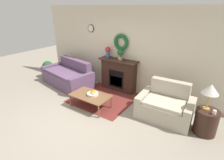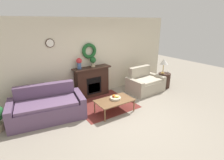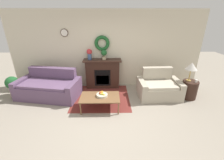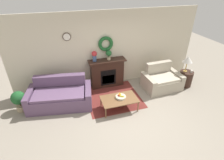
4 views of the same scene
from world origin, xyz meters
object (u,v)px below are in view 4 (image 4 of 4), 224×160
couch_left (60,96)px  potted_plant_floor_by_couch (19,99)px  vase_on_mantel_left (94,55)px  fireplace (107,73)px  mug (192,71)px  table_lamp (188,60)px  fruit_bowl (121,96)px  loveseat_right (162,80)px  coffee_table (119,100)px  side_table_by_loveseat (186,79)px  potted_plant_on_mantel (109,54)px

couch_left → potted_plant_floor_by_couch: 1.21m
vase_on_mantel_left → fireplace: bearing=-0.7°
fireplace → mug: 3.08m
couch_left → table_lamp: table_lamp is taller
table_lamp → fruit_bowl: bearing=-167.9°
fruit_bowl → couch_left: bearing=157.4°
loveseat_right → vase_on_mantel_left: 2.61m
loveseat_right → mug: bearing=-12.8°
coffee_table → loveseat_right: bearing=20.3°
mug → vase_on_mantel_left: size_ratio=0.24×
coffee_table → potted_plant_floor_by_couch: size_ratio=1.63×
fruit_bowl → side_table_by_loveseat: bearing=10.9°
couch_left → coffee_table: bearing=-14.4°
table_lamp → vase_on_mantel_left: size_ratio=1.61×
vase_on_mantel_left → potted_plant_floor_by_couch: 2.72m
fireplace → vase_on_mantel_left: (-0.44, 0.01, 0.74)m
fireplace → fruit_bowl: bearing=-88.7°
potted_plant_on_mantel → potted_plant_floor_by_couch: (-3.01, -0.60, -0.87)m
couch_left → coffee_table: couch_left is taller
loveseat_right → couch_left: bearing=176.8°
table_lamp → potted_plant_on_mantel: size_ratio=1.70×
loveseat_right → potted_plant_floor_by_couch: 4.81m
couch_left → mug: bearing=6.5°
fruit_bowl → vase_on_mantel_left: bearing=108.5°
couch_left → fruit_bowl: (1.77, -0.74, 0.11)m
fireplace → coffee_table: fireplace is taller
coffee_table → vase_on_mantel_left: size_ratio=3.00×
fireplace → table_lamp: 2.92m
side_table_by_loveseat → potted_plant_on_mantel: (-2.75, 0.85, 0.99)m
loveseat_right → table_lamp: table_lamp is taller
loveseat_right → vase_on_mantel_left: size_ratio=3.69×
side_table_by_loveseat → vase_on_mantel_left: (-3.26, 0.87, 0.99)m
coffee_table → fruit_bowl: bearing=37.3°
couch_left → fruit_bowl: bearing=-12.6°
potted_plant_floor_by_couch → potted_plant_on_mantel: bearing=11.2°
couch_left → potted_plant_floor_by_couch: (-1.21, 0.06, 0.09)m
coffee_table → potted_plant_floor_by_couch: 3.04m
loveseat_right → fruit_bowl: size_ratio=4.24×
coffee_table → potted_plant_floor_by_couch: potted_plant_floor_by_couch is taller
coffee_table → mug: 3.00m
mug → potted_plant_floor_by_couch: (-5.87, 0.34, -0.22)m
fireplace → table_lamp: bearing=-16.5°
mug → coffee_table: bearing=-170.5°
loveseat_right → mug: size_ratio=15.20×
mug → fireplace: bearing=162.0°
fireplace → vase_on_mantel_left: size_ratio=3.63×
coffee_table → fireplace: bearing=89.1°
table_lamp → vase_on_mantel_left: bearing=165.6°
coffee_table → table_lamp: bearing=12.7°
couch_left → loveseat_right: (3.60, -0.08, -0.00)m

